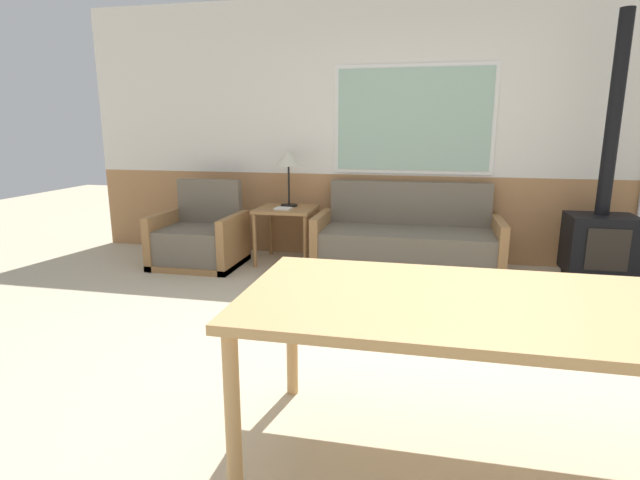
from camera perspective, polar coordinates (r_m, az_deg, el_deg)
ground_plane at (r=3.08m, az=7.57°, el=-14.58°), size 16.00×16.00×0.00m
wall_back at (r=5.36m, az=10.48°, el=12.09°), size 7.20×0.09×2.70m
couch at (r=5.04m, az=9.86°, el=-0.54°), size 1.80×0.77×0.85m
armchair at (r=5.30m, az=-13.57°, el=-0.05°), size 0.86×0.72×0.86m
side_table at (r=5.23m, az=-3.85°, el=2.74°), size 0.59×0.59×0.58m
table_lamp at (r=5.25m, az=-3.62°, el=9.10°), size 0.28×0.28×0.59m
book_stack at (r=5.11m, az=-4.25°, el=3.62°), size 0.17×0.14×0.02m
dining_table at (r=2.11m, az=19.88°, el=-8.19°), size 2.06×0.94×0.74m
wood_stove at (r=5.16m, az=29.50°, el=1.51°), size 0.58×0.45×2.37m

